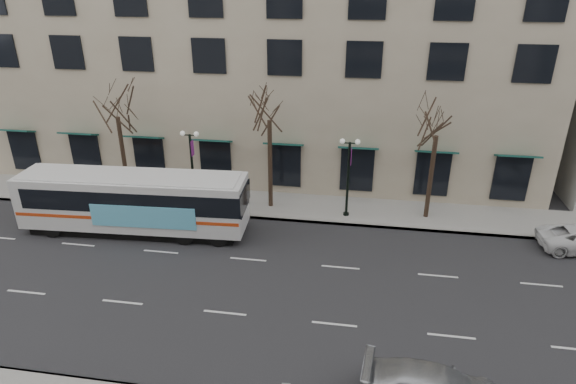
% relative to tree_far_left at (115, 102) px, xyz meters
% --- Properties ---
extents(ground, '(160.00, 160.00, 0.00)m').
position_rel_tree_far_left_xyz_m(ground, '(10.00, -8.80, -6.70)').
color(ground, black).
rests_on(ground, ground).
extents(sidewalk_far, '(80.00, 4.00, 0.15)m').
position_rel_tree_far_left_xyz_m(sidewalk_far, '(15.00, 0.20, -6.62)').
color(sidewalk_far, gray).
rests_on(sidewalk_far, ground).
extents(building_hotel, '(40.00, 20.00, 24.00)m').
position_rel_tree_far_left_xyz_m(building_hotel, '(8.00, 12.20, 5.30)').
color(building_hotel, tan).
rests_on(building_hotel, ground).
extents(tree_far_left, '(3.60, 3.60, 8.34)m').
position_rel_tree_far_left_xyz_m(tree_far_left, '(0.00, 0.00, 0.00)').
color(tree_far_left, black).
rests_on(tree_far_left, ground).
extents(tree_far_mid, '(3.60, 3.60, 8.55)m').
position_rel_tree_far_left_xyz_m(tree_far_mid, '(10.00, 0.00, 0.21)').
color(tree_far_mid, black).
rests_on(tree_far_mid, ground).
extents(tree_far_right, '(3.60, 3.60, 8.06)m').
position_rel_tree_far_left_xyz_m(tree_far_right, '(20.00, 0.00, -0.28)').
color(tree_far_right, black).
rests_on(tree_far_right, ground).
extents(lamp_post_left, '(1.22, 0.45, 5.21)m').
position_rel_tree_far_left_xyz_m(lamp_post_left, '(5.01, -0.60, -3.75)').
color(lamp_post_left, black).
rests_on(lamp_post_left, ground).
extents(lamp_post_right, '(1.22, 0.45, 5.21)m').
position_rel_tree_far_left_xyz_m(lamp_post_right, '(15.01, -0.60, -3.75)').
color(lamp_post_right, black).
rests_on(lamp_post_right, ground).
extents(city_bus, '(13.46, 3.58, 3.62)m').
position_rel_tree_far_left_xyz_m(city_bus, '(2.74, -4.36, -4.72)').
color(city_bus, silver).
rests_on(city_bus, ground).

